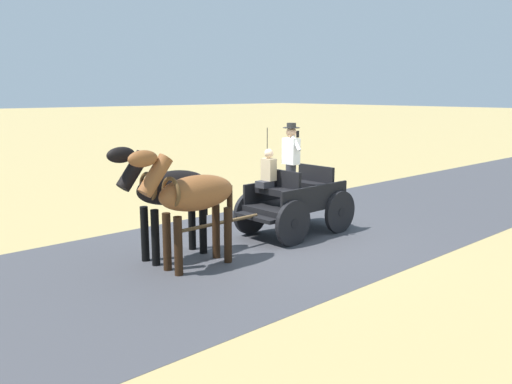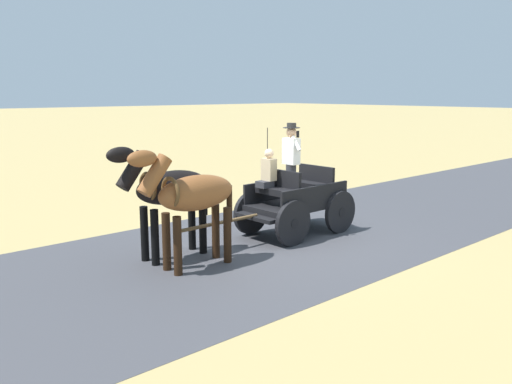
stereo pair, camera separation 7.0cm
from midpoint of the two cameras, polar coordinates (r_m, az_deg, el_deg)
ground_plane at (r=11.65m, az=3.01°, el=-5.01°), size 200.00×200.00×0.00m
road_surface at (r=11.65m, az=3.01°, el=-4.99°), size 5.83×160.00×0.01m
horse_drawn_carriage at (r=11.86m, az=3.85°, el=-0.68°), size 1.44×4.50×2.50m
horse_near_side at (r=9.52m, az=-7.08°, el=-0.44°), size 0.58×2.13×2.21m
horse_off_side at (r=10.13m, az=-9.56°, el=0.16°), size 0.58×2.13×2.21m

